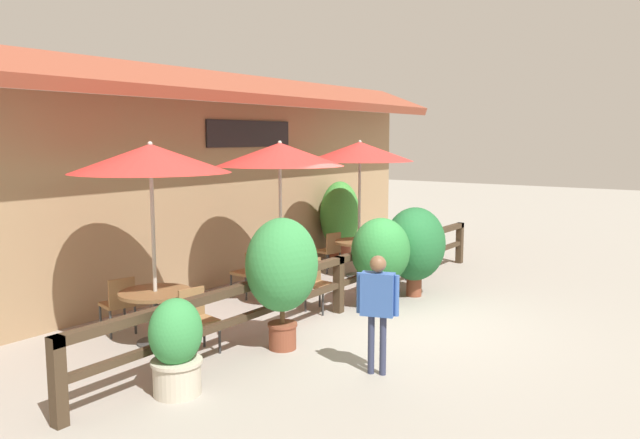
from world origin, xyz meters
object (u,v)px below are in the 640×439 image
Objects in this scene: chair_middle_wallside at (248,271)px; pedestrian at (378,299)px; chair_middle_streetside at (318,282)px; potted_plant_broad_leaf at (381,253)px; chair_far_streetside at (391,257)px; chair_near_wallside at (119,302)px; chair_near_streetside at (197,317)px; dining_table_middle at (281,270)px; dining_table_far at (359,248)px; potted_plant_entrance_palm at (282,268)px; potted_plant_corner_fern at (340,218)px; patio_umbrella_near at (151,159)px; patio_umbrella_far at (360,152)px; potted_plant_tall_tropical at (415,245)px; potted_plant_small_flowering at (176,346)px; dining_table_near at (156,301)px; patio_umbrella_middle at (280,155)px; chair_far_wallside at (330,249)px.

chair_middle_wallside is 0.58× the size of pedestrian.
potted_plant_broad_leaf reaches higher than chair_middle_streetside.
pedestrian is (-1.92, -3.84, 0.47)m from chair_middle_wallside.
pedestrian is (-4.63, -2.36, 0.47)m from chair_far_streetside.
chair_near_wallside is 1.00× the size of chair_middle_streetside.
dining_table_middle is (2.62, 0.64, 0.11)m from chair_near_streetside.
potted_plant_entrance_palm is at bearing -161.10° from dining_table_far.
chair_middle_streetside is at bearing -151.21° from potted_plant_corner_fern.
patio_umbrella_near and patio_umbrella_far have the same top height.
potted_plant_small_flowering is at bearing 178.21° from potted_plant_tall_tropical.
potted_plant_tall_tropical reaches higher than pedestrian.
dining_table_far is (2.70, 0.05, 0.00)m from dining_table_middle.
potted_plant_broad_leaf is (3.51, -1.66, 0.34)m from dining_table_near.
dining_table_near is 1.00× the size of dining_table_middle.
potted_plant_corner_fern is at bearing 46.35° from patio_umbrella_far.
chair_middle_streetside is 3.84m from potted_plant_small_flowering.
patio_umbrella_middle is at bearing 104.04° from dining_table_middle.
pedestrian is at bearing -126.07° from chair_middle_streetside.
chair_near_wallside and chair_far_streetside have the same top height.
patio_umbrella_near reaches higher than chair_middle_wallside.
potted_plant_entrance_palm is (0.79, -0.86, 0.65)m from chair_near_streetside.
patio_umbrella_middle is 2.70m from patio_umbrella_far.
dining_table_near is 0.77m from chair_near_wallside.
chair_middle_streetside is 2.71m from chair_far_streetside.
dining_table_near is 0.36× the size of patio_umbrella_far.
potted_plant_small_flowering is 0.59× the size of potted_plant_corner_fern.
dining_table_near is 0.66× the size of potted_plant_broad_leaf.
chair_middle_streetside and chair_far_streetside have the same top height.
dining_table_near is 1.93m from potted_plant_small_flowering.
potted_plant_entrance_palm is (-4.52, -2.30, 0.65)m from chair_far_wallside.
potted_plant_corner_fern is (3.92, 2.16, 0.52)m from chair_middle_streetside.
patio_umbrella_near is 3.57m from chair_middle_streetside.
dining_table_far is 6.62m from potted_plant_small_flowering.
patio_umbrella_near reaches higher than potted_plant_entrance_palm.
potted_plant_broad_leaf is 3.11m from pedestrian.
patio_umbrella_middle and patio_umbrella_far have the same top height.
dining_table_near is at bearing 15.35° from chair_middle_wallside.
chair_near_streetside is 0.56× the size of potted_plant_broad_leaf.
chair_middle_wallside and chair_far_wallside have the same top height.
potted_plant_corner_fern is at bearing -141.52° from chair_far_wallside.
chair_middle_wallside is 3.02m from potted_plant_entrance_palm.
patio_umbrella_far is 3.28× the size of chair_far_wallside.
chair_middle_streetside is (2.72, -0.91, -0.11)m from dining_table_near.
potted_plant_entrance_palm is 1.56m from pedestrian.
potted_plant_tall_tropical is at bearing -127.90° from chair_far_streetside.
chair_middle_wallside is at bearing 164.58° from patio_umbrella_far.
potted_plant_tall_tropical is (1.05, -0.12, 0.02)m from potted_plant_broad_leaf.
potted_plant_tall_tropical is (4.49, -1.03, 0.47)m from chair_near_streetside.
patio_umbrella_middle is 2.43m from potted_plant_broad_leaf.
chair_middle_streetside is at bearing 20.94° from potted_plant_entrance_palm.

